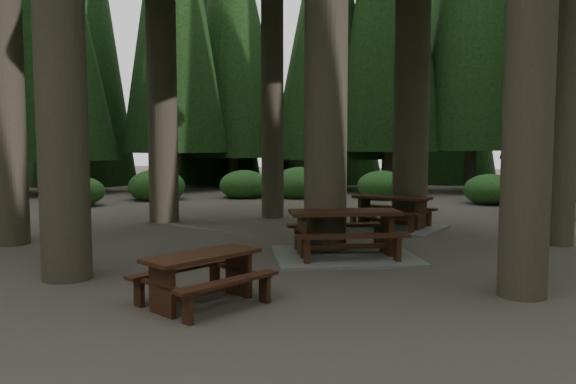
% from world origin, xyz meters
% --- Properties ---
extents(ground, '(80.00, 80.00, 0.00)m').
position_xyz_m(ground, '(0.00, 0.00, 0.00)').
color(ground, '#4B423D').
rests_on(ground, ground).
extents(picnic_table_a, '(3.15, 2.87, 0.88)m').
position_xyz_m(picnic_table_a, '(1.25, -0.34, 0.31)').
color(picnic_table_a, gray).
rests_on(picnic_table_a, ground).
extents(picnic_table_c, '(2.94, 2.69, 0.82)m').
position_xyz_m(picnic_table_c, '(1.97, 3.50, 0.28)').
color(picnic_table_c, gray).
rests_on(picnic_table_c, ground).
extents(picnic_table_d, '(2.15, 1.92, 0.78)m').
position_xyz_m(picnic_table_d, '(6.11, 6.69, 0.52)').
color(picnic_table_d, '#391611').
rests_on(picnic_table_d, ground).
extents(picnic_table_e, '(1.90, 2.00, 0.68)m').
position_xyz_m(picnic_table_e, '(-0.19, -3.87, 0.45)').
color(picnic_table_e, '#391611').
rests_on(picnic_table_e, ground).
extents(shrub_ring, '(23.86, 24.64, 1.49)m').
position_xyz_m(shrub_ring, '(0.70, 0.75, 0.40)').
color(shrub_ring, '#1C531D').
rests_on(shrub_ring, ground).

